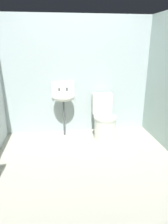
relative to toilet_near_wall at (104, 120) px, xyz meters
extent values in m
cube|color=gray|center=(-0.46, -0.94, -0.36)|extent=(3.13, 2.97, 0.08)
cube|color=#A5B7B7|center=(-0.46, 0.40, 0.76)|extent=(3.13, 0.10, 2.16)
cylinder|color=silver|center=(0.00, -0.09, -0.13)|extent=(0.38, 0.38, 0.38)
cylinder|color=silver|center=(0.00, -0.09, 0.08)|extent=(0.40, 0.40, 0.04)
cube|color=silver|center=(0.00, 0.21, 0.26)|extent=(0.36, 0.18, 0.40)
cylinder|color=#4B5152|center=(-0.73, 0.16, 0.01)|extent=(0.04, 0.04, 0.66)
ellipsoid|color=silver|center=(-0.73, 0.16, 0.43)|extent=(0.40, 0.32, 0.18)
cube|color=silver|center=(-0.73, 0.33, 0.53)|extent=(0.42, 0.04, 0.28)
cylinder|color=#4B5152|center=(-0.80, 0.22, 0.55)|extent=(0.04, 0.04, 0.06)
cylinder|color=#4B5152|center=(-0.66, 0.22, 0.55)|extent=(0.04, 0.04, 0.06)
camera|label=1|loc=(-0.84, -3.51, 1.34)|focal=33.32mm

